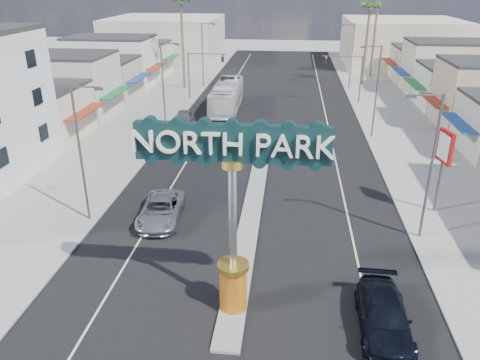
% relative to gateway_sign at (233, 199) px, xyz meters
% --- Properties ---
extents(ground, '(160.00, 160.00, 0.00)m').
position_rel_gateway_sign_xyz_m(ground, '(0.00, 28.02, -5.93)').
color(ground, gray).
rests_on(ground, ground).
extents(road, '(20.00, 120.00, 0.01)m').
position_rel_gateway_sign_xyz_m(road, '(0.00, 28.02, -5.92)').
color(road, black).
rests_on(road, ground).
extents(median_island, '(1.30, 30.00, 0.16)m').
position_rel_gateway_sign_xyz_m(median_island, '(0.00, 12.02, -5.85)').
color(median_island, gray).
rests_on(median_island, ground).
extents(sidewalk_left, '(8.00, 120.00, 0.12)m').
position_rel_gateway_sign_xyz_m(sidewalk_left, '(-14.00, 28.02, -5.87)').
color(sidewalk_left, gray).
rests_on(sidewalk_left, ground).
extents(sidewalk_right, '(8.00, 120.00, 0.12)m').
position_rel_gateway_sign_xyz_m(sidewalk_right, '(14.00, 28.02, -5.87)').
color(sidewalk_right, gray).
rests_on(sidewalk_right, ground).
extents(storefront_row_left, '(12.00, 42.00, 6.00)m').
position_rel_gateway_sign_xyz_m(storefront_row_left, '(-24.00, 41.02, -2.93)').
color(storefront_row_left, beige).
rests_on(storefront_row_left, ground).
extents(storefront_row_right, '(12.00, 42.00, 6.00)m').
position_rel_gateway_sign_xyz_m(storefront_row_right, '(24.00, 41.02, -2.93)').
color(storefront_row_right, '#B7B29E').
rests_on(storefront_row_right, ground).
extents(backdrop_far_left, '(20.00, 20.00, 8.00)m').
position_rel_gateway_sign_xyz_m(backdrop_far_left, '(-22.00, 73.02, -1.93)').
color(backdrop_far_left, '#B7B29E').
rests_on(backdrop_far_left, ground).
extents(backdrop_far_right, '(20.00, 20.00, 8.00)m').
position_rel_gateway_sign_xyz_m(backdrop_far_right, '(22.00, 73.02, -1.93)').
color(backdrop_far_right, beige).
rests_on(backdrop_far_right, ground).
extents(gateway_sign, '(8.20, 1.50, 9.15)m').
position_rel_gateway_sign_xyz_m(gateway_sign, '(0.00, 0.00, 0.00)').
color(gateway_sign, '#BE380E').
rests_on(gateway_sign, median_island).
extents(traffic_signal_left, '(5.09, 0.45, 6.00)m').
position_rel_gateway_sign_xyz_m(traffic_signal_left, '(-9.18, 42.02, -1.65)').
color(traffic_signal_left, '#47474C').
rests_on(traffic_signal_left, ground).
extents(traffic_signal_right, '(5.09, 0.45, 6.00)m').
position_rel_gateway_sign_xyz_m(traffic_signal_right, '(9.18, 42.02, -1.65)').
color(traffic_signal_right, '#47474C').
rests_on(traffic_signal_right, ground).
extents(streetlight_l_near, '(2.03, 0.22, 9.00)m').
position_rel_gateway_sign_xyz_m(streetlight_l_near, '(-10.43, 8.02, -0.86)').
color(streetlight_l_near, '#47474C').
rests_on(streetlight_l_near, ground).
extents(streetlight_l_mid, '(2.03, 0.22, 9.00)m').
position_rel_gateway_sign_xyz_m(streetlight_l_mid, '(-10.43, 28.02, -0.86)').
color(streetlight_l_mid, '#47474C').
rests_on(streetlight_l_mid, ground).
extents(streetlight_l_far, '(2.03, 0.22, 9.00)m').
position_rel_gateway_sign_xyz_m(streetlight_l_far, '(-10.43, 50.02, -0.86)').
color(streetlight_l_far, '#47474C').
rests_on(streetlight_l_far, ground).
extents(streetlight_r_near, '(2.03, 0.22, 9.00)m').
position_rel_gateway_sign_xyz_m(streetlight_r_near, '(10.43, 8.02, -0.86)').
color(streetlight_r_near, '#47474C').
rests_on(streetlight_r_near, ground).
extents(streetlight_r_mid, '(2.03, 0.22, 9.00)m').
position_rel_gateway_sign_xyz_m(streetlight_r_mid, '(10.43, 28.02, -0.86)').
color(streetlight_r_mid, '#47474C').
rests_on(streetlight_r_mid, ground).
extents(streetlight_r_far, '(2.03, 0.22, 9.00)m').
position_rel_gateway_sign_xyz_m(streetlight_r_far, '(10.43, 50.02, -0.86)').
color(streetlight_r_far, '#47474C').
rests_on(streetlight_r_far, ground).
extents(palm_left_far, '(2.60, 2.60, 13.10)m').
position_rel_gateway_sign_xyz_m(palm_left_far, '(-13.00, 48.02, 5.57)').
color(palm_left_far, brown).
rests_on(palm_left_far, ground).
extents(palm_right_mid, '(2.60, 2.60, 12.10)m').
position_rel_gateway_sign_xyz_m(palm_right_mid, '(13.00, 54.02, 4.67)').
color(palm_right_mid, brown).
rests_on(palm_right_mid, ground).
extents(suv_left, '(2.95, 5.73, 1.54)m').
position_rel_gateway_sign_xyz_m(suv_left, '(-5.84, 8.51, -5.16)').
color(suv_left, '#9E9DA2').
rests_on(suv_left, ground).
extents(suv_right, '(2.32, 5.48, 1.58)m').
position_rel_gateway_sign_xyz_m(suv_right, '(6.91, -0.71, -5.14)').
color(suv_right, black).
rests_on(suv_right, ground).
extents(car_parked_left, '(2.57, 5.15, 1.69)m').
position_rel_gateway_sign_xyz_m(car_parked_left, '(-9.00, 29.60, -5.08)').
color(car_parked_left, '#5B5B5F').
rests_on(car_parked_left, ground).
extents(city_bus, '(2.95, 12.18, 3.39)m').
position_rel_gateway_sign_xyz_m(city_bus, '(-5.34, 37.06, -4.23)').
color(city_bus, silver).
rests_on(city_bus, ground).
extents(bank_pylon_sign, '(0.54, 1.79, 5.70)m').
position_rel_gateway_sign_xyz_m(bank_pylon_sign, '(12.40, 11.68, -1.50)').
color(bank_pylon_sign, '#47474C').
rests_on(bank_pylon_sign, sidewalk_right).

